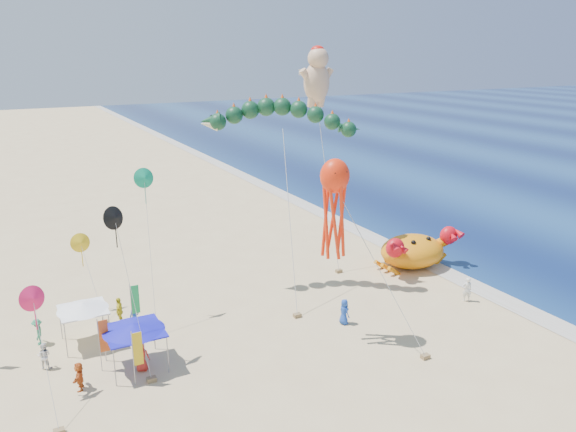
% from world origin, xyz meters
% --- Properties ---
extents(ground, '(320.00, 320.00, 0.00)m').
position_xyz_m(ground, '(0.00, 0.00, 0.00)').
color(ground, '#D1B784').
rests_on(ground, ground).
extents(foam_strip, '(320.00, 320.00, 0.00)m').
position_xyz_m(foam_strip, '(12.00, 0.00, 0.01)').
color(foam_strip, silver).
rests_on(foam_strip, ground).
extents(crab_inflatable, '(7.43, 4.87, 3.25)m').
position_xyz_m(crab_inflatable, '(10.48, 3.59, 1.43)').
color(crab_inflatable, orange).
rests_on(crab_inflatable, ground).
extents(dragon_kite, '(11.06, 8.78, 13.60)m').
position_xyz_m(dragon_kite, '(-0.78, 5.43, 12.37)').
color(dragon_kite, '#0E351E').
rests_on(dragon_kite, ground).
extents(cherub_kite, '(2.11, 4.30, 17.56)m').
position_xyz_m(cherub_kite, '(3.98, 8.50, 15.34)').
color(cherub_kite, '#DFAF88').
rests_on(cherub_kite, ground).
extents(octopus_kite, '(4.63, 5.69, 11.30)m').
position_xyz_m(octopus_kite, '(-1.80, -3.43, 8.80)').
color(octopus_kite, '#FF2E0D').
rests_on(octopus_kite, ground).
extents(canopy_blue, '(3.41, 3.41, 2.71)m').
position_xyz_m(canopy_blue, '(-13.36, -1.17, 2.44)').
color(canopy_blue, gray).
rests_on(canopy_blue, ground).
extents(canopy_white, '(3.00, 3.00, 2.71)m').
position_xyz_m(canopy_white, '(-15.46, 2.93, 2.44)').
color(canopy_white, gray).
rests_on(canopy_white, ground).
extents(feather_flags, '(8.93, 6.26, 3.20)m').
position_xyz_m(feather_flags, '(-15.40, 0.53, 2.01)').
color(feather_flags, gray).
rests_on(feather_flags, ground).
extents(beachgoers, '(28.33, 8.85, 1.89)m').
position_xyz_m(beachgoers, '(-11.62, 0.58, 0.85)').
color(beachgoers, '#2B8258').
rests_on(beachgoers, ground).
extents(small_kites, '(8.87, 13.00, 10.09)m').
position_xyz_m(small_kites, '(-14.22, 2.58, 6.32)').
color(small_kites, '#0D9666').
rests_on(small_kites, ground).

